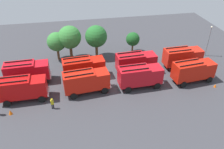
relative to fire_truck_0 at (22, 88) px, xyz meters
name	(u,v)px	position (x,y,z in m)	size (l,w,h in m)	color
ground_plane	(112,81)	(14.00, 2.23, -2.15)	(64.30, 64.30, 0.00)	#38383D
fire_truck_0	(22,88)	(0.00, 0.00, 0.00)	(7.23, 2.84, 3.88)	#BE0C0C
fire_truck_1	(86,81)	(9.49, 0.08, 0.00)	(7.41, 3.33, 3.88)	red
fire_truck_2	(140,76)	(18.12, -0.08, 0.00)	(7.27, 2.93, 3.88)	red
fire_truck_3	(193,70)	(27.28, -0.23, 0.00)	(7.41, 3.33, 3.88)	red
fire_truck_4	(27,71)	(0.18, 4.71, 0.00)	(7.28, 2.95, 3.88)	red
fire_truck_5	(84,67)	(9.48, 4.28, 0.00)	(7.38, 3.26, 3.88)	red
fire_truck_6	(136,62)	(18.70, 4.35, 0.00)	(7.32, 3.06, 3.88)	red
fire_truck_7	(182,57)	(27.67, 4.63, 0.00)	(7.28, 2.97, 3.88)	red
firefighter_0	(19,72)	(-1.68, 6.81, -1.19)	(0.39, 0.48, 1.72)	black
firefighter_1	(52,103)	(4.30, -2.97, -1.19)	(0.44, 0.28, 1.72)	black
firefighter_3	(192,54)	(31.06, 7.22, -1.21)	(0.28, 0.43, 1.69)	black
firefighter_4	(39,68)	(1.64, 7.39, -1.19)	(0.48, 0.43, 1.72)	black
tree_0	(57,42)	(5.11, 11.90, 1.64)	(3.64, 3.64, 5.64)	brown
tree_1	(70,37)	(7.63, 11.74, 2.41)	(4.38, 4.38, 6.79)	brown
tree_2	(96,36)	(12.67, 11.52, 2.28)	(4.25, 4.25, 6.59)	brown
tree_3	(133,39)	(20.27, 12.22, 0.77)	(2.80, 2.80, 4.34)	brown
traffic_cone_0	(215,86)	(30.34, -2.59, -1.86)	(0.41, 0.41, 0.58)	#F2600C
traffic_cone_1	(10,112)	(-1.53, -3.08, -1.78)	(0.52, 0.52, 0.74)	#F2600C
lamppost	(209,39)	(34.52, 7.87, 1.57)	(0.36, 0.36, 6.32)	slate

